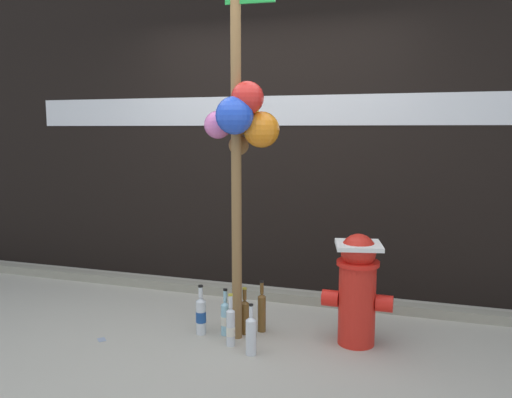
{
  "coord_description": "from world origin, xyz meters",
  "views": [
    {
      "loc": [
        1.28,
        -3.05,
        1.5
      ],
      "look_at": [
        0.22,
        0.27,
        1.02
      ],
      "focal_mm": 35.82,
      "sensor_mm": 36.0,
      "label": 1
    }
  ],
  "objects_px": {
    "bottle_0": "(201,315)",
    "bottle_4": "(251,334)",
    "bottle_1": "(262,311)",
    "fire_hydrant": "(357,287)",
    "bottle_5": "(245,315)",
    "memorial_post": "(241,101)",
    "bottle_2": "(231,326)",
    "bottle_3": "(225,317)"
  },
  "relations": [
    {
      "from": "bottle_0",
      "to": "bottle_4",
      "type": "relative_size",
      "value": 1.05
    },
    {
      "from": "bottle_0",
      "to": "bottle_1",
      "type": "bearing_deg",
      "value": 23.95
    },
    {
      "from": "fire_hydrant",
      "to": "bottle_5",
      "type": "distance_m",
      "value": 0.85
    },
    {
      "from": "memorial_post",
      "to": "bottle_0",
      "type": "relative_size",
      "value": 7.48
    },
    {
      "from": "bottle_0",
      "to": "bottle_1",
      "type": "xyz_separation_m",
      "value": [
        0.41,
        0.18,
        0.01
      ]
    },
    {
      "from": "bottle_1",
      "to": "bottle_0",
      "type": "bearing_deg",
      "value": -156.05
    },
    {
      "from": "fire_hydrant",
      "to": "bottle_2",
      "type": "height_order",
      "value": "fire_hydrant"
    },
    {
      "from": "memorial_post",
      "to": "bottle_0",
      "type": "height_order",
      "value": "memorial_post"
    },
    {
      "from": "bottle_1",
      "to": "memorial_post",
      "type": "bearing_deg",
      "value": -122.49
    },
    {
      "from": "memorial_post",
      "to": "fire_hydrant",
      "type": "xyz_separation_m",
      "value": [
        0.8,
        0.15,
        -1.28
      ]
    },
    {
      "from": "memorial_post",
      "to": "bottle_4",
      "type": "distance_m",
      "value": 1.57
    },
    {
      "from": "bottle_1",
      "to": "bottle_5",
      "type": "distance_m",
      "value": 0.13
    },
    {
      "from": "bottle_3",
      "to": "bottle_4",
      "type": "distance_m",
      "value": 0.38
    },
    {
      "from": "memorial_post",
      "to": "bottle_3",
      "type": "distance_m",
      "value": 1.56
    },
    {
      "from": "bottle_4",
      "to": "bottle_0",
      "type": "bearing_deg",
      "value": 154.69
    },
    {
      "from": "memorial_post",
      "to": "bottle_0",
      "type": "bearing_deg",
      "value": -175.91
    },
    {
      "from": "bottle_2",
      "to": "bottle_4",
      "type": "xyz_separation_m",
      "value": [
        0.18,
        -0.09,
        -0.0
      ]
    },
    {
      "from": "bottle_3",
      "to": "bottle_4",
      "type": "xyz_separation_m",
      "value": [
        0.28,
        -0.26,
        0.01
      ]
    },
    {
      "from": "bottle_2",
      "to": "bottle_5",
      "type": "height_order",
      "value": "bottle_2"
    },
    {
      "from": "memorial_post",
      "to": "bottle_2",
      "type": "distance_m",
      "value": 1.55
    },
    {
      "from": "bottle_3",
      "to": "bottle_5",
      "type": "relative_size",
      "value": 0.99
    },
    {
      "from": "bottle_1",
      "to": "bottle_4",
      "type": "distance_m",
      "value": 0.4
    },
    {
      "from": "bottle_1",
      "to": "bottle_3",
      "type": "bearing_deg",
      "value": -148.78
    },
    {
      "from": "bottle_0",
      "to": "bottle_5",
      "type": "bearing_deg",
      "value": 18.77
    },
    {
      "from": "bottle_0",
      "to": "fire_hydrant",
      "type": "bearing_deg",
      "value": 9.03
    },
    {
      "from": "bottle_5",
      "to": "fire_hydrant",
      "type": "bearing_deg",
      "value": 5.19
    },
    {
      "from": "bottle_3",
      "to": "bottle_2",
      "type": "bearing_deg",
      "value": -57.91
    },
    {
      "from": "bottle_2",
      "to": "fire_hydrant",
      "type": "bearing_deg",
      "value": 19.87
    },
    {
      "from": "memorial_post",
      "to": "fire_hydrant",
      "type": "relative_size",
      "value": 3.51
    },
    {
      "from": "fire_hydrant",
      "to": "bottle_4",
      "type": "xyz_separation_m",
      "value": [
        -0.65,
        -0.39,
        -0.27
      ]
    },
    {
      "from": "bottle_1",
      "to": "bottle_5",
      "type": "bearing_deg",
      "value": -143.57
    },
    {
      "from": "fire_hydrant",
      "to": "bottle_2",
      "type": "xyz_separation_m",
      "value": [
        -0.83,
        -0.3,
        -0.27
      ]
    },
    {
      "from": "fire_hydrant",
      "to": "memorial_post",
      "type": "bearing_deg",
      "value": -169.09
    },
    {
      "from": "bottle_2",
      "to": "bottle_5",
      "type": "distance_m",
      "value": 0.23
    },
    {
      "from": "memorial_post",
      "to": "bottle_1",
      "type": "xyz_separation_m",
      "value": [
        0.1,
        0.16,
        -1.53
      ]
    },
    {
      "from": "fire_hydrant",
      "to": "bottle_5",
      "type": "bearing_deg",
      "value": -174.81
    },
    {
      "from": "fire_hydrant",
      "to": "bottle_1",
      "type": "bearing_deg",
      "value": 179.46
    },
    {
      "from": "memorial_post",
      "to": "bottle_3",
      "type": "bearing_deg",
      "value": 172.18
    },
    {
      "from": "bottle_2",
      "to": "bottle_5",
      "type": "bearing_deg",
      "value": 83.86
    },
    {
      "from": "bottle_2",
      "to": "bottle_4",
      "type": "height_order",
      "value": "bottle_2"
    },
    {
      "from": "fire_hydrant",
      "to": "bottle_3",
      "type": "distance_m",
      "value": 0.98
    },
    {
      "from": "bottle_4",
      "to": "bottle_3",
      "type": "bearing_deg",
      "value": 137.67
    }
  ]
}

